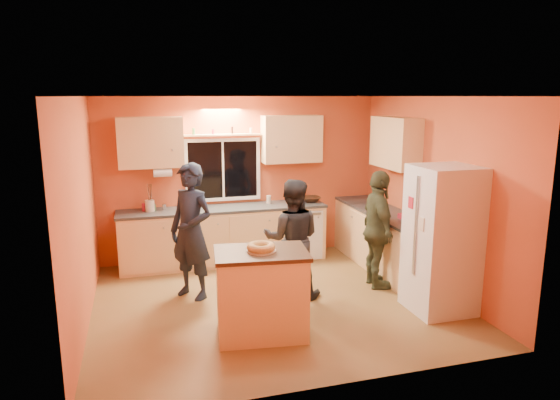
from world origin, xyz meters
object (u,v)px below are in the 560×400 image
object	(u,v)px
island	(261,293)
person_center	(292,239)
person_left	(191,231)
refrigerator	(442,240)
person_right	(378,230)

from	to	relation	value
island	person_center	world-z (taller)	person_center
island	person_center	xyz separation A→B (m)	(0.65, 0.96, 0.29)
person_center	person_left	bearing A→B (deg)	4.84
refrigerator	person_right	size ratio (longest dim) A/B	1.10
person_left	person_center	world-z (taller)	person_left
island	person_left	size ratio (longest dim) A/B	0.61
person_left	person_right	size ratio (longest dim) A/B	1.09
person_center	person_right	world-z (taller)	person_right
refrigerator	person_left	bearing A→B (deg)	156.35
island	refrigerator	bearing A→B (deg)	8.17
refrigerator	person_right	distance (m)	1.00
island	person_center	distance (m)	1.20
refrigerator	person_left	xyz separation A→B (m)	(-2.87, 1.26, -0.01)
person_left	island	bearing A→B (deg)	-17.05
refrigerator	person_center	xyz separation A→B (m)	(-1.61, 0.92, -0.12)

